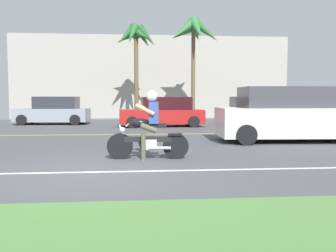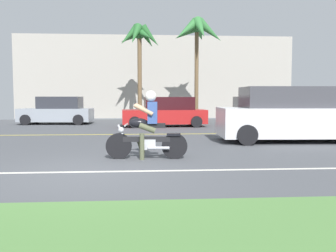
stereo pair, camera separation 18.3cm
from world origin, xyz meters
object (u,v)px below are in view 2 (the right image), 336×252
at_px(motorcyclist, 147,130).
at_px(palm_tree_1, 139,40).
at_px(parked_car_1, 57,111).
at_px(parked_car_2, 165,113).
at_px(suv_nearby, 294,115).
at_px(parked_car_3, 259,111).
at_px(palm_tree_0, 197,34).

relative_size(motorcyclist, palm_tree_1, 0.34).
height_order(parked_car_1, parked_car_2, parked_car_1).
bearing_deg(motorcyclist, suv_nearby, 32.88).
relative_size(motorcyclist, parked_car_3, 0.48).
distance_m(suv_nearby, parked_car_1, 13.14).
bearing_deg(suv_nearby, parked_car_1, 137.50).
bearing_deg(suv_nearby, parked_car_2, 119.82).
distance_m(parked_car_1, parked_car_2, 6.21).
bearing_deg(palm_tree_1, motorcyclist, -89.23).
distance_m(parked_car_1, palm_tree_1, 6.31).
relative_size(parked_car_2, parked_car_3, 1.05).
bearing_deg(parked_car_3, palm_tree_1, 164.41).
bearing_deg(motorcyclist, palm_tree_0, 76.45).
distance_m(motorcyclist, palm_tree_1, 14.20).
relative_size(suv_nearby, parked_car_3, 1.26).
bearing_deg(palm_tree_0, parked_car_2, -123.11).
height_order(parked_car_3, palm_tree_1, palm_tree_1).
height_order(motorcyclist, parked_car_2, motorcyclist).
height_order(parked_car_3, palm_tree_0, palm_tree_0).
height_order(motorcyclist, palm_tree_1, palm_tree_1).
relative_size(parked_car_1, parked_car_2, 0.93).
bearing_deg(parked_car_3, parked_car_2, -161.77).
height_order(motorcyclist, palm_tree_0, palm_tree_0).
distance_m(parked_car_2, palm_tree_1, 5.66).
bearing_deg(palm_tree_1, parked_car_1, -161.74).
distance_m(parked_car_1, parked_car_3, 11.23).
bearing_deg(motorcyclist, palm_tree_1, 90.77).
xyz_separation_m(parked_car_3, palm_tree_1, (-6.69, 1.87, 4.12)).
bearing_deg(palm_tree_0, parked_car_3, -21.84).
xyz_separation_m(parked_car_1, parked_car_3, (11.22, -0.37, -0.00)).
bearing_deg(palm_tree_1, parked_car_2, -70.44).
relative_size(suv_nearby, parked_car_2, 1.20).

